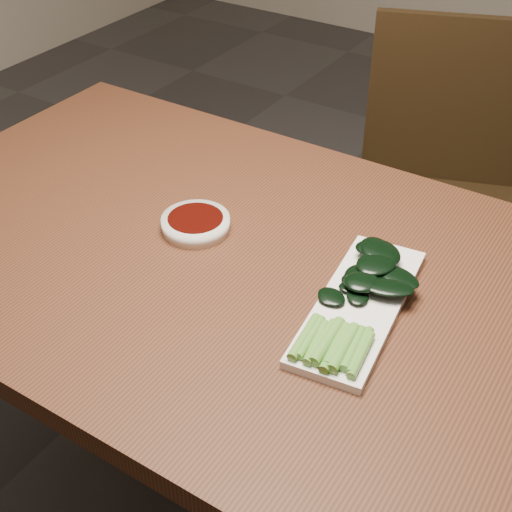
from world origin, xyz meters
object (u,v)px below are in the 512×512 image
serving_plate (359,306)px  table (255,296)px  sauce_bowl (196,223)px  gai_lan (363,291)px  chair_far (436,185)px

serving_plate → table: bearing=176.2°
table → sauce_bowl: (-0.13, 0.02, 0.08)m
sauce_bowl → gai_lan: gai_lan is taller
table → sauce_bowl: size_ratio=11.94×
chair_far → serving_plate: bearing=-99.5°
sauce_bowl → gai_lan: size_ratio=0.38×
sauce_bowl → serving_plate: sauce_bowl is taller
table → gai_lan: gai_lan is taller
table → serving_plate: 0.21m
sauce_bowl → gai_lan: 0.33m
table → sauce_bowl: sauce_bowl is taller
serving_plate → gai_lan: 0.02m
gai_lan → serving_plate: bearing=-80.7°
serving_plate → chair_far: bearing=100.8°
gai_lan → table: bearing=179.9°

